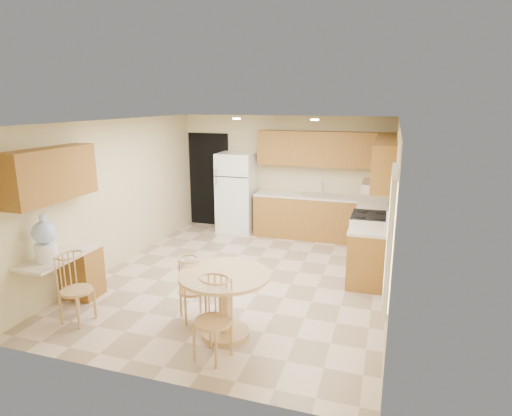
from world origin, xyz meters
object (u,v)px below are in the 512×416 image
(chair_table_a, at_px, (190,285))
(chair_desk, at_px, (71,284))
(stove, at_px, (370,240))
(dining_table, at_px, (225,295))
(chair_table_b, at_px, (209,315))
(refrigerator, at_px, (237,193))
(water_crock, at_px, (45,240))

(chair_table_a, xyz_separation_m, chair_desk, (-1.39, -0.52, 0.04))
(stove, bearing_deg, dining_table, -117.92)
(chair_table_b, bearing_deg, refrigerator, -59.90)
(chair_table_a, bearing_deg, refrigerator, 150.99)
(chair_desk, relative_size, water_crock, 1.46)
(refrigerator, distance_m, chair_desk, 4.51)
(refrigerator, bearing_deg, chair_table_b, -73.45)
(refrigerator, xyz_separation_m, chair_table_b, (1.39, -4.69, -0.30))
(chair_desk, bearing_deg, refrigerator, 177.25)
(chair_table_a, height_order, chair_table_b, chair_table_b)
(stove, height_order, chair_desk, stove)
(stove, height_order, chair_table_b, stove)
(refrigerator, height_order, chair_desk, refrigerator)
(dining_table, height_order, water_crock, water_crock)
(chair_desk, bearing_deg, chair_table_a, 115.34)
(refrigerator, bearing_deg, chair_desk, -97.66)
(stove, height_order, chair_table_a, stove)
(refrigerator, distance_m, water_crock, 4.45)
(chair_table_b, distance_m, chair_desk, 2.01)
(dining_table, distance_m, chair_desk, 1.97)
(stove, distance_m, chair_table_b, 3.77)
(dining_table, distance_m, water_crock, 2.46)
(dining_table, bearing_deg, stove, 62.08)
(refrigerator, relative_size, dining_table, 1.58)
(stove, xyz_separation_m, water_crock, (-3.92, -3.10, 0.58))
(stove, xyz_separation_m, chair_desk, (-3.47, -3.24, 0.08))
(chair_table_a, height_order, water_crock, water_crock)
(water_crock, bearing_deg, chair_desk, -16.79)
(stove, distance_m, chair_desk, 4.75)
(chair_desk, bearing_deg, chair_table_b, 88.38)
(dining_table, height_order, chair_table_a, chair_table_a)
(refrigerator, relative_size, chair_table_b, 1.86)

